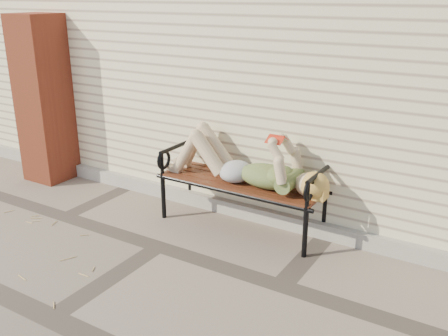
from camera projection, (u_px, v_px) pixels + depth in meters
The scene contains 6 objects.
ground at pixel (159, 247), 4.62m from camera, with size 80.00×80.00×0.00m, color gray.
house_wall at pixel (297, 51), 6.53m from camera, with size 8.00×4.00×3.00m, color beige.
foundation_strip at pixel (215, 203), 5.38m from camera, with size 8.00×0.10×0.15m, color #ABA59B.
brick_pillar at pixel (44, 100), 6.02m from camera, with size 0.50×0.50×2.00m, color #A03F24.
garden_bench at pixel (247, 162), 4.90m from camera, with size 1.78×0.71×1.15m.
reading_woman at pixel (241, 163), 4.77m from camera, with size 1.68×0.38×0.53m.
Camera 1 is at (2.66, -3.19, 2.23)m, focal length 40.00 mm.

